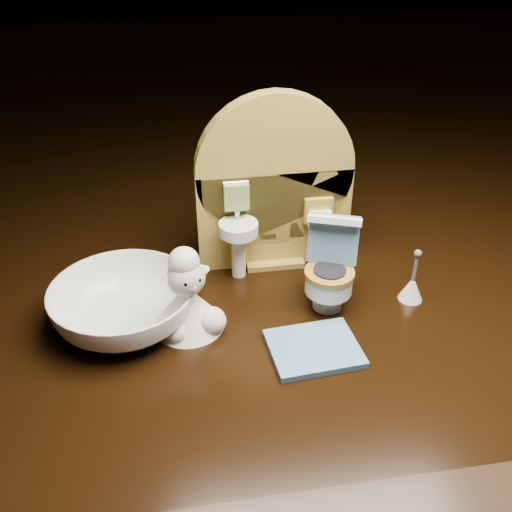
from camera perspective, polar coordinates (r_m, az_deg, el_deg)
The scene contains 6 objects.
backdrop_panel at distance 0.47m, azimuth 1.76°, elevation 6.27°, with size 0.13×0.05×0.15m.
toy_toilet at distance 0.44m, azimuth 7.44°, elevation -1.64°, with size 0.04×0.05×0.08m.
bath_mat at distance 0.41m, azimuth 5.81°, elevation -9.18°, with size 0.06×0.05×0.00m, color teal.
toilet_brush at distance 0.47m, azimuth 15.33°, elevation -2.95°, with size 0.02×0.02×0.05m.
plush_lamb at distance 0.42m, azimuth -6.80°, elevation -4.45°, with size 0.05×0.05×0.07m.
ceramic_bowl at distance 0.44m, azimuth -13.07°, elevation -4.90°, with size 0.11×0.11×0.03m, color white.
Camera 1 is at (-0.08, -0.35, 0.28)m, focal length 40.00 mm.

